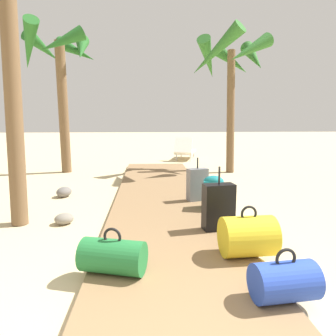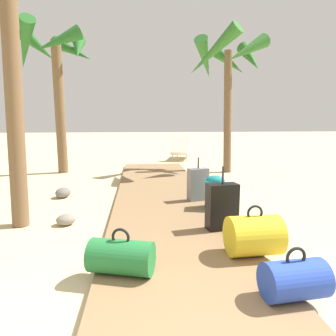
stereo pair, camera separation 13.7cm
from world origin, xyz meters
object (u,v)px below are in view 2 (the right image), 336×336
Objects in this scene: suitcase_black at (222,206)px; palm_tree_far_left at (55,60)px; suitcase_grey at (198,184)px; lounge_chair at (181,150)px; backpack_teal at (215,191)px; palm_tree_far_right at (228,64)px; duffel_bag_blue at (294,279)px; duffel_bag_green at (121,257)px; duffel_bag_yellow at (254,235)px.

palm_tree_far_left is at bearing 122.91° from suitcase_black.
suitcase_grey is 0.44× the size of lounge_chair.
backpack_teal is 4.55m from palm_tree_far_right.
backpack_teal reaches higher than duffel_bag_blue.
duffel_bag_blue is 0.30× the size of lounge_chair.
palm_tree_far_left is (-3.23, 6.29, 2.66)m from duffel_bag_blue.
duffel_bag_blue is 0.14× the size of palm_tree_far_right.
palm_tree_far_right reaches higher than duffel_bag_blue.
duffel_bag_blue is 0.13× the size of palm_tree_far_left.
duffel_bag_green is 8.41m from lounge_chair.
duffel_bag_green is at bearing -114.30° from palm_tree_far_right.
suitcase_black is 1.37m from suitcase_grey.
duffel_bag_yellow is 1.64m from backpack_teal.
duffel_bag_blue is at bearing -62.82° from palm_tree_far_left.
duffel_bag_blue is 0.77m from duffel_bag_yellow.
suitcase_grey is at bearing 64.38° from duffel_bag_green.
duffel_bag_green is 0.16× the size of palm_tree_far_left.
lounge_chair is at bearing 86.04° from suitcase_black.
duffel_bag_green is (-1.29, -0.25, -0.05)m from duffel_bag_yellow.
duffel_bag_blue is 0.98× the size of backpack_teal.
suitcase_black is 6.22m from palm_tree_far_left.
duffel_bag_blue is at bearing -92.35° from lounge_chair.
duffel_bag_green is at bearing -115.62° from suitcase_grey.
suitcase_grey is at bearing -48.08° from palm_tree_far_left.
duffel_bag_green reaches higher than duffel_bag_blue.
suitcase_grey is at bearing 108.73° from backpack_teal.
suitcase_grey is 5.23m from palm_tree_far_left.
duffel_bag_blue is at bearing -101.03° from palm_tree_far_right.
suitcase_grey is 1.35× the size of duffel_bag_yellow.
suitcase_grey is 0.19× the size of palm_tree_far_left.
duffel_bag_yellow is 7.99m from lounge_chair.
palm_tree_far_right is at bearing 65.70° from duffel_bag_green.
suitcase_grey reaches higher than backpack_teal.
lounge_chair is (0.38, 7.98, 0.05)m from duffel_bag_yellow.
palm_tree_far_right reaches higher than suitcase_black.
duffel_bag_blue is (0.14, -1.52, -0.13)m from suitcase_black.
backpack_teal is 0.14× the size of palm_tree_far_right.
palm_tree_far_right reaches higher than suitcase_grey.
palm_tree_far_right is at bearing 73.72° from suitcase_black.
lounge_chair reaches higher than duffel_bag_yellow.
duffel_bag_blue is at bearing -86.54° from suitcase_grey.
suitcase_black is at bearing 40.67° from duffel_bag_green.
backpack_teal is 0.81× the size of duffel_bag_green.
backpack_teal is at bearing -108.10° from palm_tree_far_right.
duffel_bag_yellow is 0.14× the size of palm_tree_far_left.
palm_tree_far_left is at bearing 120.13° from duffel_bag_yellow.
duffel_bag_green is (-1.17, -1.01, -0.13)m from suitcase_black.
duffel_bag_blue is 8.75m from lounge_chair.
palm_tree_far_left reaches higher than duffel_bag_blue.
palm_tree_far_left is (-3.22, 3.89, 2.55)m from backpack_teal.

